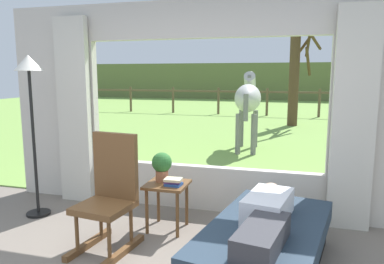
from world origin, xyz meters
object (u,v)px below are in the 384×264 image
(rocking_chair, at_px, (110,193))
(book_stack, at_px, (173,182))
(reclining_person, at_px, (266,215))
(recliner_sofa, at_px, (266,247))
(side_table, at_px, (167,192))
(potted_plant, at_px, (162,165))
(pasture_tree, at_px, (296,76))
(floor_lamp_left, at_px, (30,87))
(horse, at_px, (248,99))

(rocking_chair, xyz_separation_m, book_stack, (0.48, 0.48, 0.01))
(reclining_person, height_order, rocking_chair, rocking_chair)
(recliner_sofa, xyz_separation_m, side_table, (-1.10, 0.59, 0.21))
(recliner_sofa, xyz_separation_m, rocking_chair, (-1.50, 0.05, 0.33))
(side_table, distance_m, potted_plant, 0.29)
(pasture_tree, bearing_deg, recliner_sofa, -91.09)
(side_table, relative_size, book_stack, 2.69)
(potted_plant, xyz_separation_m, floor_lamp_left, (-1.57, -0.09, 0.83))
(side_table, height_order, book_stack, book_stack)
(rocking_chair, bearing_deg, side_table, 61.17)
(side_table, xyz_separation_m, potted_plant, (-0.08, 0.06, 0.28))
(pasture_tree, bearing_deg, rocking_chair, -100.26)
(side_table, relative_size, floor_lamp_left, 0.27)
(recliner_sofa, distance_m, side_table, 1.27)
(reclining_person, height_order, horse, horse)
(reclining_person, relative_size, floor_lamp_left, 0.75)
(floor_lamp_left, bearing_deg, recliner_sofa, -11.54)
(recliner_sofa, height_order, side_table, side_table)
(reclining_person, xyz_separation_m, book_stack, (-1.01, 0.58, 0.04))
(horse, relative_size, pasture_tree, 0.56)
(recliner_sofa, distance_m, reclining_person, 0.31)
(horse, distance_m, pasture_tree, 4.40)
(potted_plant, distance_m, floor_lamp_left, 1.78)
(potted_plant, relative_size, pasture_tree, 0.10)
(reclining_person, xyz_separation_m, side_table, (-1.10, 0.64, -0.10))
(side_table, bearing_deg, reclining_person, -30.16)
(side_table, distance_m, horse, 4.50)
(recliner_sofa, relative_size, rocking_chair, 1.64)
(reclining_person, height_order, book_stack, reclining_person)
(book_stack, xyz_separation_m, floor_lamp_left, (-1.74, 0.03, 0.98))
(recliner_sofa, bearing_deg, rocking_chair, -171.58)
(reclining_person, distance_m, potted_plant, 1.39)
(rocking_chair, bearing_deg, potted_plant, 69.67)
(reclining_person, bearing_deg, book_stack, 160.55)
(reclining_person, distance_m, floor_lamp_left, 2.99)
(reclining_person, distance_m, pasture_tree, 9.40)
(book_stack, xyz_separation_m, pasture_tree, (1.19, 8.76, 1.06))
(recliner_sofa, height_order, book_stack, book_stack)
(recliner_sofa, height_order, pasture_tree, pasture_tree)
(floor_lamp_left, distance_m, pasture_tree, 9.20)
(potted_plant, relative_size, book_stack, 1.66)
(potted_plant, relative_size, horse, 0.18)
(reclining_person, height_order, pasture_tree, pasture_tree)
(potted_plant, bearing_deg, book_stack, -35.16)
(side_table, bearing_deg, book_stack, -33.58)
(book_stack, height_order, pasture_tree, pasture_tree)
(rocking_chair, relative_size, horse, 0.62)
(book_stack, relative_size, floor_lamp_left, 0.10)
(reclining_person, relative_size, potted_plant, 4.48)
(book_stack, bearing_deg, pasture_tree, 82.27)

